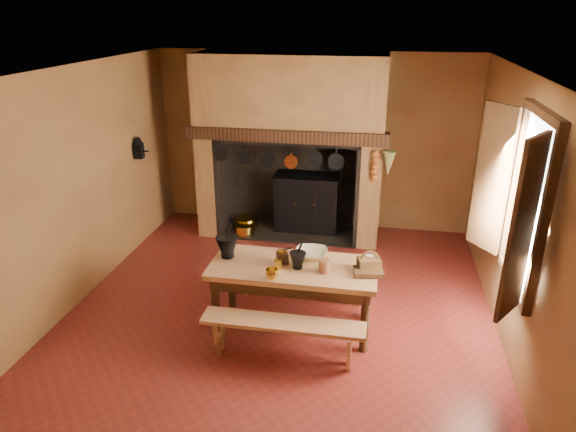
% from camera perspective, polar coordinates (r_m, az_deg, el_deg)
% --- Properties ---
extents(floor, '(5.50, 5.50, 0.00)m').
position_cam_1_polar(floor, '(6.34, -0.79, -10.28)').
color(floor, '#5F1C16').
rests_on(floor, ground).
extents(ceiling, '(5.50, 5.50, 0.00)m').
position_cam_1_polar(ceiling, '(5.38, -0.95, 15.76)').
color(ceiling, silver).
rests_on(ceiling, back_wall).
extents(back_wall, '(5.00, 0.02, 2.80)m').
position_cam_1_polar(back_wall, '(8.30, 2.88, 8.24)').
color(back_wall, olive).
rests_on(back_wall, floor).
extents(wall_left, '(0.02, 5.50, 2.80)m').
position_cam_1_polar(wall_left, '(6.64, -22.57, 2.90)').
color(wall_left, olive).
rests_on(wall_left, floor).
extents(wall_right, '(0.02, 5.50, 2.80)m').
position_cam_1_polar(wall_right, '(5.79, 24.18, -0.07)').
color(wall_right, olive).
rests_on(wall_right, floor).
extents(wall_front, '(5.00, 0.02, 2.80)m').
position_cam_1_polar(wall_front, '(3.37, -10.34, -14.82)').
color(wall_front, olive).
rests_on(wall_front, floor).
extents(chimney_breast, '(2.95, 0.96, 2.80)m').
position_cam_1_polar(chimney_breast, '(7.83, 0.28, 10.50)').
color(chimney_breast, olive).
rests_on(chimney_breast, floor).
extents(iron_range, '(1.12, 0.55, 1.60)m').
position_cam_1_polar(iron_range, '(8.29, 2.19, 1.60)').
color(iron_range, black).
rests_on(iron_range, floor).
extents(hearth_pans, '(0.51, 0.62, 0.20)m').
position_cam_1_polar(hearth_pans, '(8.43, -4.88, -0.98)').
color(hearth_pans, gold).
rests_on(hearth_pans, floor).
extents(hanging_pans, '(1.92, 0.29, 0.27)m').
position_cam_1_polar(hanging_pans, '(7.47, -0.71, 6.35)').
color(hanging_pans, black).
rests_on(hanging_pans, chimney_breast).
extents(onion_string, '(0.12, 0.10, 0.46)m').
position_cam_1_polar(onion_string, '(7.33, 9.64, 5.47)').
color(onion_string, '#B85B22').
rests_on(onion_string, chimney_breast).
extents(herb_bunch, '(0.20, 0.20, 0.35)m').
position_cam_1_polar(herb_bunch, '(7.31, 11.08, 5.75)').
color(herb_bunch, olive).
rests_on(herb_bunch, chimney_breast).
extents(window, '(0.39, 1.75, 1.76)m').
position_cam_1_polar(window, '(5.29, 24.01, 1.43)').
color(window, white).
rests_on(window, wall_right).
extents(wall_coffee_mill, '(0.23, 0.16, 0.31)m').
position_cam_1_polar(wall_coffee_mill, '(7.85, -16.29, 7.43)').
color(wall_coffee_mill, black).
rests_on(wall_coffee_mill, wall_left).
extents(work_table, '(1.82, 0.81, 0.79)m').
position_cam_1_polar(work_table, '(5.68, 0.59, -6.63)').
color(work_table, tan).
rests_on(work_table, floor).
extents(bench_front, '(1.67, 0.29, 0.47)m').
position_cam_1_polar(bench_front, '(5.34, -0.57, -12.68)').
color(bench_front, tan).
rests_on(bench_front, floor).
extents(bench_back, '(1.74, 0.30, 0.49)m').
position_cam_1_polar(bench_back, '(6.38, 1.58, -6.22)').
color(bench_back, tan).
rests_on(bench_back, floor).
extents(mortar_large, '(0.25, 0.25, 0.42)m').
position_cam_1_polar(mortar_large, '(5.78, -6.78, -3.29)').
color(mortar_large, black).
rests_on(mortar_large, work_table).
extents(mortar_small, '(0.18, 0.18, 0.31)m').
position_cam_1_polar(mortar_small, '(5.52, 1.08, -4.85)').
color(mortar_small, black).
rests_on(mortar_small, work_table).
extents(coffee_grinder, '(0.18, 0.16, 0.19)m').
position_cam_1_polar(coffee_grinder, '(5.64, -0.63, -4.58)').
color(coffee_grinder, '#332110').
rests_on(coffee_grinder, work_table).
extents(brass_mug_a, '(0.11, 0.11, 0.10)m').
position_cam_1_polar(brass_mug_a, '(5.54, -1.08, -5.37)').
color(brass_mug_a, gold).
rests_on(brass_mug_a, work_table).
extents(brass_mug_b, '(0.09, 0.09, 0.10)m').
position_cam_1_polar(brass_mug_b, '(5.62, 1.02, -4.95)').
color(brass_mug_b, gold).
rests_on(brass_mug_b, work_table).
extents(mixing_bowl, '(0.37, 0.37, 0.09)m').
position_cam_1_polar(mixing_bowl, '(5.78, 2.61, -4.19)').
color(mixing_bowl, beige).
rests_on(mixing_bowl, work_table).
extents(stoneware_crock, '(0.13, 0.13, 0.15)m').
position_cam_1_polar(stoneware_crock, '(5.47, 4.05, -5.54)').
color(stoneware_crock, brown).
rests_on(stoneware_crock, work_table).
extents(glass_jar, '(0.08, 0.08, 0.14)m').
position_cam_1_polar(glass_jar, '(5.62, 9.00, -5.00)').
color(glass_jar, beige).
rests_on(glass_jar, work_table).
extents(wicker_basket, '(0.27, 0.23, 0.23)m').
position_cam_1_polar(wicker_basket, '(5.57, 8.98, -5.23)').
color(wicker_basket, '#503618').
rests_on(wicker_basket, work_table).
extents(wooden_tray, '(0.34, 0.26, 0.05)m').
position_cam_1_polar(wooden_tray, '(5.50, 8.91, -6.15)').
color(wooden_tray, '#332110').
rests_on(wooden_tray, work_table).
extents(brass_cup, '(0.14, 0.14, 0.11)m').
position_cam_1_polar(brass_cup, '(5.34, -1.81, -6.44)').
color(brass_cup, gold).
rests_on(brass_cup, work_table).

